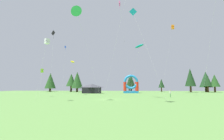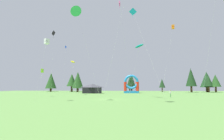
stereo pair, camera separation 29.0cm
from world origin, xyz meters
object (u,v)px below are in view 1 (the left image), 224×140
object	(u,v)px
person_near_camera	(170,93)
kite_black_diamond	(54,34)
kite_yellow_parafoil	(73,62)
inflatable_yellow_castle	(131,86)
kite_green_delta	(77,13)
kite_white_box	(47,41)
kite_orange_box	(173,27)
kite_teal_parafoil	(139,46)
kite_lime_box	(42,71)
kite_blue_diamond	(66,48)
kite_cyan_diamond	(133,13)
kite_pink_diamond	(119,5)
festival_tent	(92,89)

from	to	relation	value
person_near_camera	kite_black_diamond	bearing A→B (deg)	96.35
kite_yellow_parafoil	inflatable_yellow_castle	bearing A→B (deg)	34.61
kite_green_delta	kite_white_box	bearing A→B (deg)	-167.75
kite_orange_box	kite_teal_parafoil	xyz separation A→B (m)	(-10.84, -9.27, -7.70)
kite_white_box	person_near_camera	xyz separation A→B (m)	(26.13, 13.25, -10.13)
kite_orange_box	kite_green_delta	distance (m)	30.36
kite_black_diamond	kite_lime_box	distance (m)	13.62
kite_yellow_parafoil	person_near_camera	xyz separation A→B (m)	(28.07, -9.89, -9.44)
kite_black_diamond	kite_lime_box	world-z (taller)	kite_black_diamond
kite_yellow_parafoil	kite_orange_box	bearing A→B (deg)	-6.02
kite_orange_box	kite_blue_diamond	bearing A→B (deg)	157.58
kite_orange_box	kite_blue_diamond	size ratio (longest dim) A/B	1.11
kite_white_box	inflatable_yellow_castle	world-z (taller)	kite_white_box
kite_white_box	kite_cyan_diamond	size ratio (longest dim) A/B	0.59
kite_yellow_parafoil	inflatable_yellow_castle	xyz separation A→B (m)	(19.29, 13.31, -7.86)
kite_teal_parafoil	person_near_camera	world-z (taller)	kite_teal_parafoil
kite_teal_parafoil	inflatable_yellow_castle	size ratio (longest dim) A/B	1.86
kite_pink_diamond	kite_blue_diamond	size ratio (longest dim) A/B	1.34
kite_cyan_diamond	festival_tent	size ratio (longest dim) A/B	2.94
kite_pink_diamond	person_near_camera	world-z (taller)	kite_pink_diamond
kite_white_box	person_near_camera	distance (m)	31.00
kite_white_box	kite_cyan_diamond	bearing A→B (deg)	20.50
kite_green_delta	kite_blue_diamond	bearing A→B (deg)	112.26
kite_yellow_parafoil	kite_lime_box	size ratio (longest dim) A/B	1.53
kite_lime_box	kite_yellow_parafoil	bearing A→B (deg)	64.49
kite_white_box	kite_lime_box	bearing A→B (deg)	118.54
kite_yellow_parafoil	person_near_camera	bearing A→B (deg)	-19.40
kite_orange_box	person_near_camera	distance (m)	20.46
kite_pink_diamond	kite_white_box	world-z (taller)	kite_pink_diamond
kite_yellow_parafoil	kite_cyan_diamond	xyz separation A→B (m)	(18.59, -16.91, 8.55)
kite_white_box	kite_teal_parafoil	size ratio (longest dim) A/B	0.89
kite_green_delta	kite_black_diamond	xyz separation A→B (m)	(-12.25, 18.04, 1.56)
kite_yellow_parafoil	festival_tent	xyz separation A→B (m)	(4.48, 10.42, -8.74)
kite_pink_diamond	kite_white_box	bearing A→B (deg)	-135.99
kite_green_delta	inflatable_yellow_castle	distance (m)	39.96
kite_cyan_diamond	festival_tent	distance (m)	35.29
kite_yellow_parafoil	inflatable_yellow_castle	size ratio (longest dim) A/B	1.58
kite_cyan_diamond	kite_black_diamond	xyz separation A→B (m)	(-23.47, 12.99, -0.34)
kite_black_diamond	kite_teal_parafoil	size ratio (longest dim) A/B	1.48
kite_green_delta	kite_cyan_diamond	size ratio (longest dim) A/B	0.92
kite_green_delta	festival_tent	bearing A→B (deg)	95.10
kite_black_diamond	kite_teal_parafoil	xyz separation A→B (m)	(25.15, -8.63, -6.22)
kite_black_diamond	person_near_camera	bearing A→B (deg)	-10.26
kite_orange_box	kite_blue_diamond	xyz separation A→B (m)	(-37.77, 15.58, -2.16)
inflatable_yellow_castle	festival_tent	size ratio (longest dim) A/B	1.05
kite_white_box	kite_blue_diamond	size ratio (longest dim) A/B	0.63
kite_pink_diamond	kite_cyan_diamond	world-z (taller)	kite_pink_diamond
person_near_camera	festival_tent	size ratio (longest dim) A/B	0.27
kite_blue_diamond	festival_tent	xyz separation A→B (m)	(11.13, -1.88, -16.26)
kite_green_delta	festival_tent	world-z (taller)	kite_green_delta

